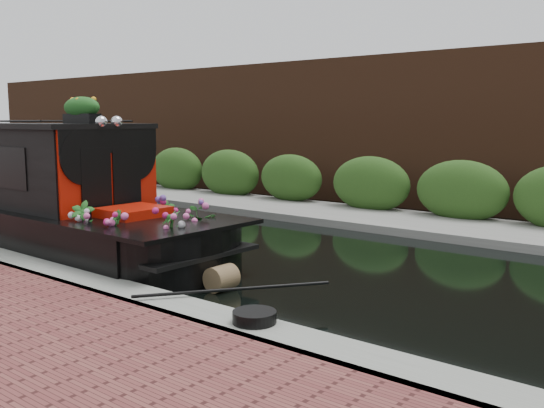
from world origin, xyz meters
The scene contains 7 objects.
ground centered at (0.00, 0.00, 0.00)m, with size 80.00×80.00×0.00m, color black.
near_bank_coping centered at (0.00, -3.30, 0.00)m, with size 40.00×0.60×0.50m, color gray.
far_bank_path centered at (0.00, 4.20, 0.00)m, with size 40.00×2.40×0.34m, color gray.
far_hedge centered at (0.00, 5.10, 0.00)m, with size 40.00×1.10×2.80m, color #284C19.
far_brick_wall centered at (0.00, 7.20, 0.00)m, with size 40.00×1.00×8.00m, color #4D2B1A.
rope_fender centered at (1.91, -1.96, 0.17)m, with size 0.34×0.34×0.38m, color brown.
coiled_mooring_rope centered at (3.59, -3.23, 0.31)m, with size 0.45×0.45×0.12m, color black.
Camera 1 is at (7.43, -7.69, 2.28)m, focal length 40.00 mm.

